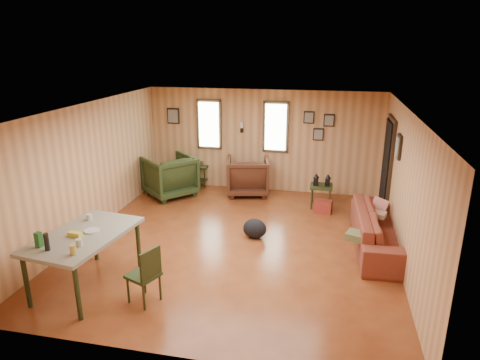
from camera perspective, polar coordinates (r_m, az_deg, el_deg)
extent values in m
cube|color=brown|center=(7.75, -0.62, -8.37)|extent=(5.50, 6.00, 0.02)
cube|color=#997C5B|center=(7.03, -0.69, 9.62)|extent=(5.50, 6.00, 0.02)
cube|color=tan|center=(10.16, 3.09, 5.24)|extent=(5.50, 0.02, 2.40)
cube|color=tan|center=(4.64, -8.99, -10.98)|extent=(5.50, 0.02, 2.40)
cube|color=tan|center=(8.33, -19.52, 1.37)|extent=(0.02, 6.00, 2.40)
cube|color=tan|center=(7.24, 21.18, -1.23)|extent=(0.02, 6.00, 2.40)
cube|color=black|center=(10.33, -4.12, 7.42)|extent=(0.60, 0.05, 1.20)
cube|color=#E0F2D1|center=(10.29, -4.18, 7.38)|extent=(0.48, 0.04, 1.06)
cube|color=black|center=(10.01, 4.79, 7.06)|extent=(0.60, 0.05, 1.20)
cube|color=#E0F2D1|center=(9.97, 4.76, 7.02)|extent=(0.48, 0.04, 1.06)
cube|color=black|center=(10.14, 0.25, 6.69)|extent=(0.07, 0.05, 0.12)
cylinder|color=silver|center=(10.05, 0.18, 7.35)|extent=(0.07, 0.07, 0.14)
cube|color=black|center=(9.14, 19.06, 1.53)|extent=(0.06, 1.00, 2.05)
cube|color=black|center=(9.13, 18.81, 1.55)|extent=(0.04, 0.82, 1.90)
cube|color=black|center=(9.90, 9.18, 8.25)|extent=(0.24, 0.04, 0.28)
cube|color=#9E998C|center=(9.87, 9.17, 8.22)|extent=(0.19, 0.02, 0.22)
cube|color=black|center=(9.89, 11.79, 7.80)|extent=(0.24, 0.04, 0.28)
cube|color=#9E998C|center=(9.86, 11.79, 7.77)|extent=(0.19, 0.02, 0.22)
cube|color=black|center=(9.96, 10.40, 6.01)|extent=(0.24, 0.04, 0.28)
cube|color=#9E998C|center=(9.93, 10.40, 5.98)|extent=(0.19, 0.02, 0.22)
cube|color=black|center=(10.58, -8.88, 8.44)|extent=(0.30, 0.04, 0.38)
cube|color=#9E998C|center=(10.55, -8.94, 8.41)|extent=(0.24, 0.02, 0.31)
cube|color=black|center=(7.91, 20.42, 4.20)|extent=(0.04, 0.34, 0.42)
cube|color=#9E998C|center=(7.91, 20.21, 4.21)|extent=(0.02, 0.27, 0.34)
imported|color=maroon|center=(7.77, 18.61, -5.55)|extent=(0.77, 2.36, 0.91)
imported|color=#432114|center=(9.98, 1.03, 0.78)|extent=(1.11, 1.06, 0.97)
imported|color=#263418|center=(9.99, -9.37, 0.77)|extent=(1.38, 1.38, 1.04)
cube|color=#283216|center=(10.63, -5.59, 1.89)|extent=(0.51, 0.46, 0.04)
cube|color=#283216|center=(10.73, -5.53, 0.15)|extent=(0.46, 0.42, 0.03)
cylinder|color=#283216|center=(10.60, -6.92, 0.35)|extent=(0.04, 0.04, 0.49)
cylinder|color=#283216|center=(10.48, -4.73, 0.21)|extent=(0.04, 0.04, 0.49)
cylinder|color=#283216|center=(10.93, -6.33, 0.91)|extent=(0.04, 0.04, 0.49)
cylinder|color=#283216|center=(10.82, -4.20, 0.79)|extent=(0.04, 0.04, 0.49)
cube|color=#4A3D31|center=(10.64, -6.17, 2.32)|extent=(0.09, 0.02, 0.12)
cube|color=#4A3D31|center=(10.59, -5.13, 2.24)|extent=(0.08, 0.02, 0.11)
cube|color=#283216|center=(9.35, 10.80, -0.82)|extent=(0.47, 0.47, 0.04)
cylinder|color=#283216|center=(9.26, 9.51, -2.49)|extent=(0.03, 0.03, 0.47)
cylinder|color=#283216|center=(9.25, 11.84, -2.65)|extent=(0.03, 0.03, 0.47)
cylinder|color=#283216|center=(9.61, 9.64, -1.72)|extent=(0.03, 0.03, 0.47)
cylinder|color=#283216|center=(9.61, 11.88, -1.87)|extent=(0.03, 0.03, 0.47)
cube|color=black|center=(9.32, 10.09, -0.17)|extent=(0.10, 0.10, 0.17)
cone|color=black|center=(9.28, 10.13, 0.60)|extent=(0.14, 0.14, 0.09)
cube|color=black|center=(9.32, 11.59, -0.27)|extent=(0.10, 0.10, 0.17)
cone|color=black|center=(9.28, 11.64, 0.50)|extent=(0.14, 0.14, 0.09)
cube|color=maroon|center=(9.18, 11.02, -3.48)|extent=(0.39, 0.30, 0.26)
ellipsoid|color=black|center=(7.84, 1.97, -6.49)|extent=(0.46, 0.36, 0.37)
cube|color=brown|center=(7.12, 15.48, -7.24)|extent=(0.43, 0.39, 0.12)
cube|color=red|center=(8.29, 18.12, -3.27)|extent=(0.33, 0.18, 0.32)
cube|color=tan|center=(8.12, 17.78, -4.37)|extent=(0.36, 0.32, 0.09)
cube|color=gray|center=(6.50, -20.11, -6.99)|extent=(1.18, 1.75, 0.05)
cylinder|color=#283216|center=(6.50, -26.61, -11.99)|extent=(0.07, 0.07, 0.79)
cylinder|color=#283216|center=(5.97, -20.84, -13.89)|extent=(0.07, 0.07, 0.79)
cylinder|color=#283216|center=(7.41, -18.85, -7.27)|extent=(0.07, 0.07, 0.79)
cylinder|color=#283216|center=(6.96, -13.38, -8.45)|extent=(0.07, 0.07, 0.79)
cylinder|color=#ACABA2|center=(6.13, -20.66, -7.82)|extent=(0.10, 0.10, 0.10)
cylinder|color=#ACABA2|center=(6.92, -19.48, -4.69)|extent=(0.10, 0.10, 0.10)
cube|color=#1D5220|center=(6.28, -25.26, -7.21)|extent=(0.09, 0.09, 0.21)
cylinder|color=black|center=(6.13, -24.38, -7.53)|extent=(0.07, 0.07, 0.24)
cylinder|color=#AE9945|center=(5.92, -21.36, -8.64)|extent=(0.09, 0.09, 0.13)
cylinder|color=#ACABA2|center=(6.53, -19.18, -6.40)|extent=(0.24, 0.24, 0.02)
cube|color=gold|center=(6.44, -21.16, -6.78)|extent=(0.21, 0.11, 0.07)
cube|color=#263418|center=(6.10, -12.78, -12.28)|extent=(0.49, 0.49, 0.04)
cube|color=#283216|center=(5.89, -11.84, -10.89)|extent=(0.17, 0.34, 0.41)
cylinder|color=#283216|center=(6.22, -14.69, -14.00)|extent=(0.04, 0.04, 0.39)
cylinder|color=#283216|center=(6.02, -12.71, -14.99)|extent=(0.04, 0.04, 0.39)
cylinder|color=#283216|center=(6.39, -12.59, -12.91)|extent=(0.04, 0.04, 0.39)
cylinder|color=#283216|center=(6.19, -10.61, -13.83)|extent=(0.04, 0.04, 0.39)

